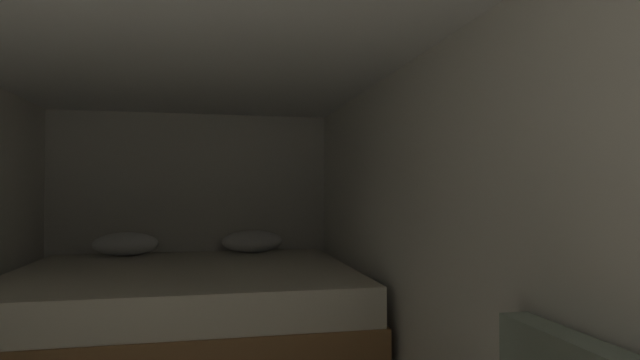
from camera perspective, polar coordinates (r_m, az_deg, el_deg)
name	(u,v)px	position (r m, az deg, el deg)	size (l,w,h in m)	color
wall_back	(192,227)	(4.72, -14.25, -5.19)	(2.53, 0.05, 2.05)	silver
wall_right	(433,258)	(2.56, 12.63, -8.60)	(0.05, 4.74, 2.05)	silver
ceiling_slab	(171,28)	(2.42, -16.49, 16.10)	(2.53, 4.74, 0.05)	white
bed	(185,326)	(3.78, -14.97, -15.59)	(2.31, 1.96, 1.01)	olive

